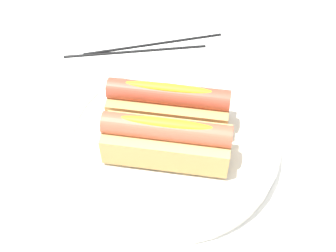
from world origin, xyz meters
The scene contains 6 objects.
ground_plane centered at (0.00, 0.00, 0.00)m, with size 2.40×2.40×0.00m, color white.
serving_bowl centered at (0.00, 0.02, 0.02)m, with size 0.27×0.27×0.03m.
hotdog_front centered at (0.00, -0.01, 0.06)m, with size 0.16×0.09×0.06m.
hotdog_back centered at (0.01, 0.04, 0.06)m, with size 0.16×0.09×0.06m.
chopstick_near centered at (0.02, -0.18, 0.00)m, with size 0.01×0.01×0.22m, color black.
chopstick_far centered at (-0.01, -0.19, 0.00)m, with size 0.01×0.01×0.22m, color black.
Camera 1 is at (0.06, 0.38, 0.51)m, focal length 51.40 mm.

